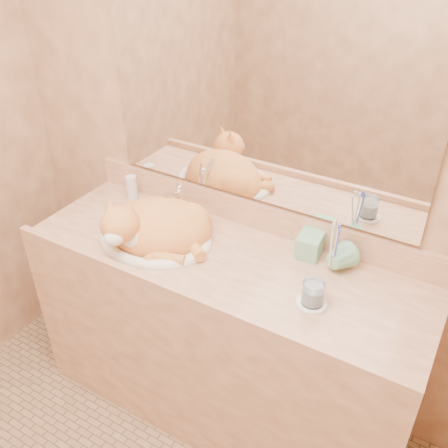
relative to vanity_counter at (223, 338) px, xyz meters
The scene contains 12 objects.
wall_back 0.87m from the vanity_counter, 90.00° to the left, with size 2.40×0.02×2.50m, color #966544.
vanity_counter is the anchor object (origin of this frame).
mirror 1.00m from the vanity_counter, 90.00° to the left, with size 1.30×0.02×0.80m, color white.
sink_basin 0.58m from the vanity_counter, behind, with size 0.47×0.39×0.15m, color white, non-canonical shape.
faucet 0.62m from the vanity_counter, 151.95° to the left, with size 0.04×0.12×0.17m, color white, non-canonical shape.
cat 0.58m from the vanity_counter, behind, with size 0.43×0.35×0.23m, color orange, non-canonical shape.
soap_dispenser 0.61m from the vanity_counter, 27.19° to the left, with size 0.09×0.09×0.20m, color #77BE94.
toothbrush_cup 0.62m from the vanity_counter, 18.27° to the left, with size 0.10×0.10×0.10m, color #77BE94.
toothbrushes 0.69m from the vanity_counter, 18.27° to the left, with size 0.04×0.04×0.23m, color silver, non-canonical shape.
saucer 0.59m from the vanity_counter, ahead, with size 0.11×0.11×0.01m, color white.
water_glass 0.62m from the vanity_counter, ahead, with size 0.07×0.07×0.09m, color white.
lotion_bottle 0.78m from the vanity_counter, 162.38° to the left, with size 0.05×0.05×0.11m, color silver.
Camera 1 is at (0.78, -0.58, 2.01)m, focal length 40.00 mm.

